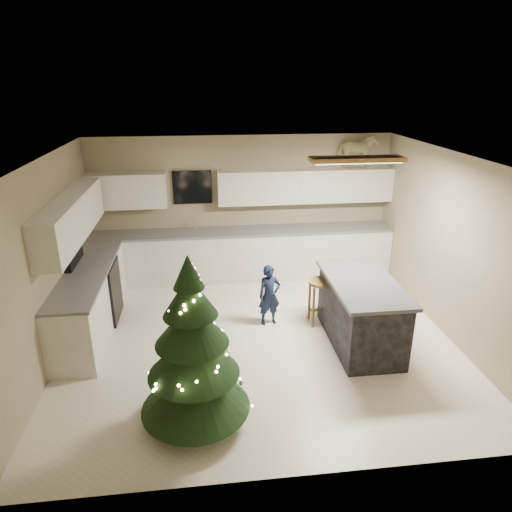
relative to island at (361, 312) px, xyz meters
name	(u,v)px	position (x,y,z in m)	size (l,w,h in m)	color
ground_plane	(259,338)	(-1.40, 0.27, -0.48)	(5.50, 5.50, 0.00)	silver
room_shell	(261,223)	(-1.38, 0.27, 1.27)	(5.52, 5.02, 2.61)	tan
cabinetry	(194,252)	(-2.31, 1.92, 0.28)	(5.50, 3.20, 2.00)	silver
island	(361,312)	(0.00, 0.00, 0.00)	(0.90, 1.70, 0.95)	black
bar_stool	(320,291)	(-0.42, 0.61, 0.05)	(0.37, 0.37, 0.71)	brown
christmas_tree	(193,358)	(-2.30, -1.33, 0.33)	(1.23, 1.19, 1.97)	#3F2816
toddler	(269,295)	(-1.19, 0.68, 0.00)	(0.35, 0.23, 0.95)	black
rocking_horse	(356,151)	(0.65, 2.59, 1.84)	(0.74, 0.42, 0.62)	brown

